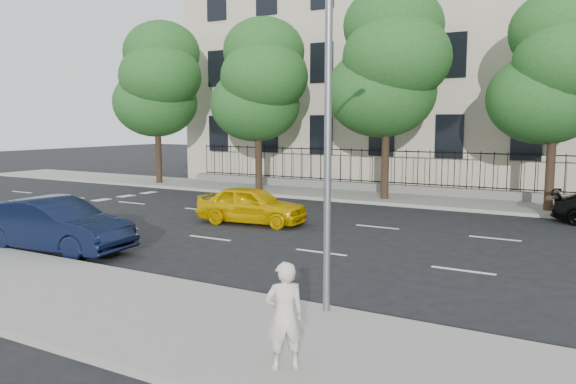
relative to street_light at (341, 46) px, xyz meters
The scene contains 15 objects.
ground 5.99m from the street_light, 144.73° to the left, with size 120.00×120.00×0.00m, color black.
near_sidewalk 6.08m from the street_light, 138.24° to the right, with size 60.00×4.00×0.15m, color gray.
far_sidewalk 16.75m from the street_light, 99.01° to the left, with size 60.00×4.00×0.15m, color gray.
lane_markings 8.67m from the street_light, 110.98° to the left, with size 49.60×4.62×0.01m, color silver, non-canonical shape.
crosswalk 18.42m from the street_light, 158.90° to the left, with size 0.50×12.10×0.01m, color silver, non-canonical shape.
masonry_building 25.14m from the street_light, 95.78° to the left, with size 34.60×12.11×18.50m.
iron_fence 18.21m from the street_light, 98.14° to the left, with size 30.00×0.50×2.20m.
street_light is the anchor object (origin of this frame).
tree_a 23.89m from the street_light, 140.66° to the left, with size 5.71×5.31×9.39m.
tree_b 18.99m from the street_light, 127.15° to the left, with size 5.53×5.12×8.97m.
tree_c 15.82m from the street_light, 106.43° to the left, with size 5.89×5.50×9.80m.
tree_d 15.36m from the street_light, 80.48° to the left, with size 5.34×4.94×8.84m.
yellow_taxi 10.77m from the street_light, 133.51° to the left, with size 1.65×4.09×1.39m, color #E1AF00.
navy_sedan 10.19m from the street_light, behind, with size 1.65×4.73×1.56m, color black.
woman_near 5.26m from the street_light, 79.54° to the right, with size 0.58×0.38×1.60m, color silver.
Camera 1 is at (7.01, -11.66, 3.74)m, focal length 35.00 mm.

